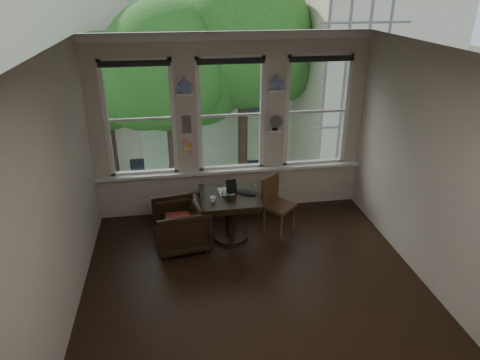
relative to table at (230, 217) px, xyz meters
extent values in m
plane|color=black|center=(0.16, -1.24, -0.38)|extent=(4.50, 4.50, 0.00)
plane|color=silver|center=(0.16, -1.24, 2.62)|extent=(4.50, 4.50, 0.00)
plane|color=beige|center=(0.16, 1.01, 1.12)|extent=(4.50, 0.00, 4.50)
plane|color=beige|center=(0.16, -3.49, 1.12)|extent=(4.50, 0.00, 4.50)
plane|color=beige|center=(-2.09, -1.24, 1.12)|extent=(0.00, 4.50, 4.50)
plane|color=beige|center=(2.41, -1.24, 1.12)|extent=(0.00, 4.50, 4.50)
cube|color=white|center=(-0.56, 0.91, 1.73)|extent=(0.26, 0.16, 0.03)
cube|color=white|center=(0.89, 0.91, 1.73)|extent=(0.26, 0.16, 0.03)
cube|color=#59544F|center=(-0.56, 0.94, 1.23)|extent=(0.14, 0.06, 0.28)
imported|color=silver|center=(-0.56, 0.91, 1.86)|extent=(0.24, 0.24, 0.25)
imported|color=silver|center=(0.89, 0.91, 1.86)|extent=(0.24, 0.24, 0.25)
imported|color=black|center=(-0.76, -0.12, -0.01)|extent=(0.89, 0.87, 0.72)
cube|color=maroon|center=(-0.76, -0.12, 0.08)|extent=(0.45, 0.45, 0.06)
imported|color=black|center=(0.23, -0.02, 0.39)|extent=(0.36, 0.33, 0.02)
imported|color=white|center=(-0.27, -0.18, 0.42)|extent=(0.10, 0.10, 0.08)
imported|color=white|center=(-0.08, -0.07, 0.42)|extent=(0.15, 0.15, 0.10)
cube|color=black|center=(0.03, 0.06, 0.48)|extent=(0.17, 0.10, 0.22)
cube|color=silver|center=(-0.04, 0.13, 0.38)|extent=(0.25, 0.32, 0.00)
camera|label=1|loc=(-0.76, -5.72, 3.28)|focal=32.00mm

